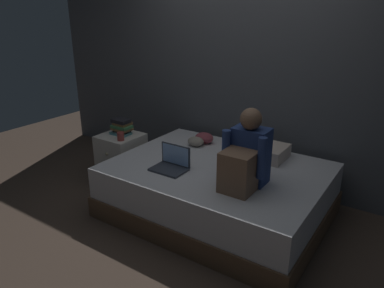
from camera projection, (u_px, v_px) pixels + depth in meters
name	position (u px, v px, depth m)	size (l,w,h in m)	color
ground_plane	(183.00, 220.00, 3.50)	(8.00, 8.00, 0.00)	#47382D
wall_back	(246.00, 63.00, 3.96)	(5.60, 0.10, 2.70)	#4C4F54
bed	(217.00, 190.00, 3.54)	(2.00, 1.50, 0.51)	brown
nightstand	(122.00, 158.00, 4.23)	(0.44, 0.46, 0.56)	beige
person_sitting	(246.00, 158.00, 2.99)	(0.39, 0.44, 0.66)	navy
laptop	(171.00, 163.00, 3.37)	(0.32, 0.23, 0.22)	#333842
pillow	(258.00, 150.00, 3.67)	(0.56, 0.36, 0.13)	beige
book_stack	(122.00, 127.00, 4.13)	(0.24, 0.17, 0.18)	teal
mug	(121.00, 136.00, 3.96)	(0.08, 0.08, 0.09)	#933833
clothes_pile	(201.00, 139.00, 4.00)	(0.22, 0.30, 0.12)	gray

